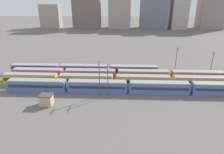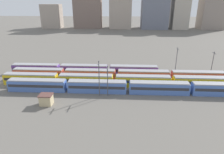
# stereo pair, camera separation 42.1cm
# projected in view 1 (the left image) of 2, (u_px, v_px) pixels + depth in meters

# --- Properties ---
(ground_plane) EXTENTS (600.00, 600.00, 0.00)m
(ground_plane) POSITION_uv_depth(u_px,v_px,m) (60.00, 81.00, 69.90)
(ground_plane) COLOR #666059
(train_track_0) EXTENTS (93.60, 3.06, 3.75)m
(train_track_0) POSITION_uv_depth(u_px,v_px,m) (159.00, 87.00, 60.48)
(train_track_0) COLOR #4C70BC
(train_track_0) RESTS_ON ground_plane
(train_track_1) EXTENTS (112.50, 3.06, 3.75)m
(train_track_1) POSITION_uv_depth(u_px,v_px,m) (172.00, 81.00, 65.10)
(train_track_1) COLOR yellow
(train_track_1) RESTS_ON ground_plane
(train_track_2) EXTENTS (93.60, 3.06, 3.75)m
(train_track_2) POSITION_uv_depth(u_px,v_px,m) (143.00, 75.00, 70.33)
(train_track_2) COLOR #BC4C38
(train_track_2) RESTS_ON ground_plane
(train_track_3) EXTENTS (55.80, 3.06, 3.75)m
(train_track_3) POSITION_uv_depth(u_px,v_px,m) (84.00, 69.00, 76.16)
(train_track_3) COLOR #6B429E
(train_track_3) RESTS_ON ground_plane
(catenary_pole_0) EXTENTS (0.24, 3.20, 9.56)m
(catenary_pole_0) POSITION_uv_depth(u_px,v_px,m) (108.00, 80.00, 57.41)
(catenary_pole_0) COLOR #4C4C51
(catenary_pole_0) RESTS_ON ground_plane
(catenary_pole_1) EXTENTS (0.24, 3.20, 10.20)m
(catenary_pole_1) POSITION_uv_depth(u_px,v_px,m) (176.00, 59.00, 76.29)
(catenary_pole_1) COLOR #4C4C51
(catenary_pole_1) RESTS_ON ground_plane
(catenary_pole_2) EXTENTS (0.24, 3.20, 10.95)m
(catenary_pole_2) POSITION_uv_depth(u_px,v_px,m) (99.00, 77.00, 57.20)
(catenary_pole_2) COLOR #4C4C51
(catenary_pole_2) RESTS_ON ground_plane
(catenary_pole_3) EXTENTS (0.24, 3.20, 8.77)m
(catenary_pole_3) POSITION_uv_depth(u_px,v_px,m) (212.00, 61.00, 75.94)
(catenary_pole_3) COLOR #4C4C51
(catenary_pole_3) RESTS_ON ground_plane
(signal_hut) EXTENTS (3.60, 3.00, 3.04)m
(signal_hut) POSITION_uv_depth(u_px,v_px,m) (46.00, 100.00, 53.86)
(signal_hut) COLOR #C6B284
(signal_hut) RESTS_ON ground_plane
(distant_building_0) EXTENTS (18.79, 14.14, 23.04)m
(distant_building_0) POSITION_uv_depth(u_px,v_px,m) (51.00, 16.00, 200.92)
(distant_building_0) COLOR #A89989
(distant_building_0) RESTS_ON ground_plane
(distant_building_1) EXTENTS (27.36, 12.97, 42.92)m
(distant_building_1) POSITION_uv_depth(u_px,v_px,m) (87.00, 6.00, 195.67)
(distant_building_1) COLOR #7A665B
(distant_building_1) RESTS_ON ground_plane
(distant_building_2) EXTENTS (21.35, 19.03, 32.30)m
(distant_building_2) POSITION_uv_depth(u_px,v_px,m) (120.00, 12.00, 196.15)
(distant_building_2) COLOR #A89989
(distant_building_2) RESTS_ON ground_plane
(distant_building_3) EXTENTS (25.22, 20.95, 35.30)m
(distant_building_3) POSITION_uv_depth(u_px,v_px,m) (154.00, 10.00, 194.12)
(distant_building_3) COLOR slate
(distant_building_3) RESTS_ON ground_plane
(distant_building_4) EXTENTS (15.25, 18.53, 43.48)m
(distant_building_4) POSITION_uv_depth(u_px,v_px,m) (179.00, 6.00, 191.55)
(distant_building_4) COLOR #B2A899
(distant_building_4) RESTS_ON ground_plane
(distant_building_5) EXTENTS (22.65, 17.97, 43.78)m
(distant_building_5) POSITION_uv_depth(u_px,v_px,m) (212.00, 5.00, 190.12)
(distant_building_5) COLOR gray
(distant_building_5) RESTS_ON ground_plane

